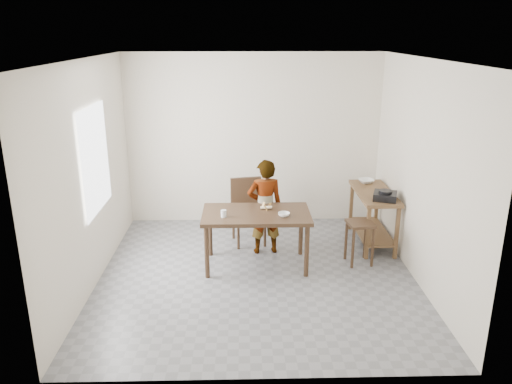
{
  "coord_description": "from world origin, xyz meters",
  "views": [
    {
      "loc": [
        -0.16,
        -5.76,
        3.01
      ],
      "look_at": [
        0.0,
        0.4,
        1.0
      ],
      "focal_mm": 35.0,
      "sensor_mm": 36.0,
      "label": 1
    }
  ],
  "objects_px": {
    "dining_table": "(256,239)",
    "stool": "(359,243)",
    "prep_counter": "(372,217)",
    "dining_chair": "(249,212)",
    "child": "(265,207)"
  },
  "relations": [
    {
      "from": "dining_table",
      "to": "prep_counter",
      "type": "bearing_deg",
      "value": 22.15
    },
    {
      "from": "dining_table",
      "to": "stool",
      "type": "height_order",
      "value": "dining_table"
    },
    {
      "from": "prep_counter",
      "to": "dining_chair",
      "type": "distance_m",
      "value": 1.81
    },
    {
      "from": "dining_table",
      "to": "stool",
      "type": "bearing_deg",
      "value": 1.65
    },
    {
      "from": "dining_table",
      "to": "child",
      "type": "xyz_separation_m",
      "value": [
        0.13,
        0.42,
        0.3
      ]
    },
    {
      "from": "prep_counter",
      "to": "stool",
      "type": "relative_size",
      "value": 2.04
    },
    {
      "from": "prep_counter",
      "to": "stool",
      "type": "xyz_separation_m",
      "value": [
        -0.34,
        -0.66,
        -0.11
      ]
    },
    {
      "from": "dining_table",
      "to": "prep_counter",
      "type": "xyz_separation_m",
      "value": [
        1.72,
        0.7,
        0.03
      ]
    },
    {
      "from": "child",
      "to": "dining_chair",
      "type": "height_order",
      "value": "child"
    },
    {
      "from": "dining_table",
      "to": "stool",
      "type": "relative_size",
      "value": 2.38
    },
    {
      "from": "prep_counter",
      "to": "dining_chair",
      "type": "height_order",
      "value": "dining_chair"
    },
    {
      "from": "dining_chair",
      "to": "stool",
      "type": "bearing_deg",
      "value": -37.5
    },
    {
      "from": "child",
      "to": "dining_chair",
      "type": "relative_size",
      "value": 1.43
    },
    {
      "from": "prep_counter",
      "to": "child",
      "type": "relative_size",
      "value": 0.89
    },
    {
      "from": "dining_table",
      "to": "child",
      "type": "relative_size",
      "value": 1.04
    }
  ]
}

